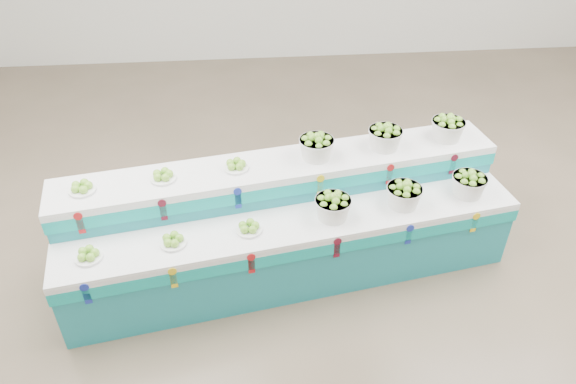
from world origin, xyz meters
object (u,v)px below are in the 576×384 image
object	(u,v)px
display_stand	(288,224)
basket_upper_right	(448,128)
plate_upper_mid	(163,175)
basket_lower_left	(333,206)

from	to	relation	value
display_stand	basket_upper_right	world-z (taller)	basket_upper_right
plate_upper_mid	basket_upper_right	bearing A→B (deg)	9.75
display_stand	plate_upper_mid	distance (m)	1.20
basket_lower_left	basket_upper_right	distance (m)	1.42
display_stand	basket_upper_right	bearing A→B (deg)	8.78
basket_upper_right	display_stand	bearing A→B (deg)	-161.47
display_stand	basket_upper_right	xyz separation A→B (m)	(1.56, 0.52, 0.62)
basket_lower_left	display_stand	bearing A→B (deg)	152.56
basket_lower_left	basket_upper_right	size ratio (longest dim) A/B	1.00
display_stand	plate_upper_mid	size ratio (longest dim) A/B	18.08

